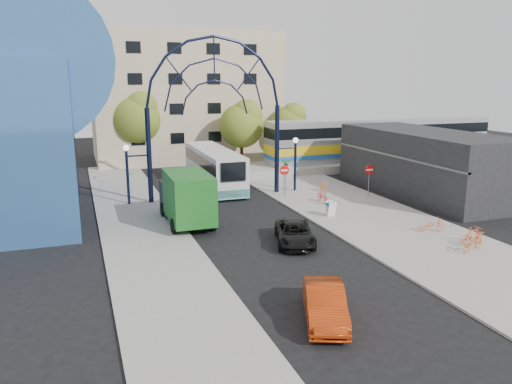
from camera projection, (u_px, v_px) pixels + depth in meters
name	position (u px, v px, depth m)	size (l,w,h in m)	color
ground	(289.00, 258.00, 25.70)	(120.00, 120.00, 0.00)	black
sidewalk_east	(378.00, 221.00, 32.00)	(8.00, 56.00, 0.12)	gray
plaza_west	(146.00, 236.00, 29.04)	(5.00, 50.00, 0.12)	gray
gateway_arch	(215.00, 85.00, 36.64)	(13.64, 0.44, 12.10)	black
stop_sign	(284.00, 173.00, 37.85)	(0.80, 0.07, 2.50)	slate
do_not_enter_sign	(369.00, 173.00, 38.07)	(0.76, 0.07, 2.48)	slate
street_name_sign	(286.00, 170.00, 38.50)	(0.70, 0.70, 2.80)	slate
sandwich_board	(331.00, 207.00, 32.87)	(0.55, 0.61, 0.99)	white
commercial_block_east	(424.00, 163.00, 39.61)	(6.00, 16.00, 5.00)	black
apartment_block	(183.00, 97.00, 56.88)	(20.00, 12.10, 14.00)	#C8AD8B
train_platform	(380.00, 163.00, 52.41)	(32.00, 5.00, 0.80)	gray
train_car	(381.00, 139.00, 51.86)	(25.10, 3.05, 4.20)	#B7B7BC
tree_north_a	(243.00, 123.00, 50.48)	(4.48, 4.48, 7.00)	#382314
tree_north_b	(137.00, 116.00, 50.69)	(5.12, 5.12, 8.00)	#382314
tree_north_c	(289.00, 123.00, 54.38)	(4.16, 4.16, 6.50)	#382314
city_bus	(214.00, 167.00, 42.27)	(2.91, 11.77, 3.22)	silver
green_truck	(186.00, 197.00, 31.43)	(2.69, 6.76, 3.39)	black
black_suv	(295.00, 233.00, 27.71)	(2.02, 4.37, 1.22)	black
red_sedan	(325.00, 303.00, 18.88)	(1.46, 4.18, 1.38)	#A12C09
bike_near_a	(323.00, 196.00, 36.60)	(0.61, 1.76, 0.92)	red
bike_near_b	(323.00, 186.00, 40.29)	(0.41, 1.47, 0.88)	orange
bike_far_a	(432.00, 225.00, 29.58)	(0.57, 1.64, 0.86)	orange
bike_far_b	(473.00, 235.00, 27.46)	(0.44, 1.55, 0.93)	#D7562B
bike_far_c	(473.00, 242.00, 26.30)	(0.65, 1.87, 0.98)	#D2662A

